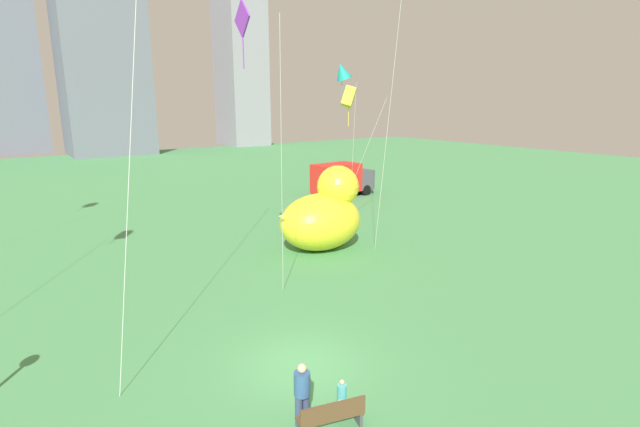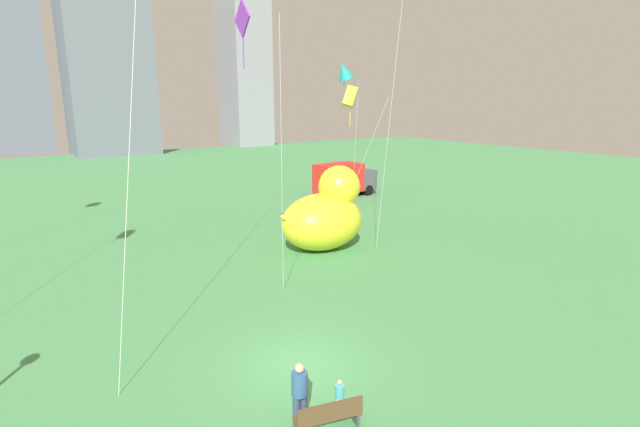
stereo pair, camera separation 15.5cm
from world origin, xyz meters
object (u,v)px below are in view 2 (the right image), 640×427
object	(u,v)px
person_adult	(300,391)
kite_yellow	(350,97)
kite_teal	(344,71)
person_child	(340,395)
kite_purple	(246,33)
giant_inflatable_duck	(325,214)
box_truck	(344,180)
park_bench	(329,415)

from	to	relation	value
person_adult	kite_yellow	xyz separation A→B (m)	(11.76, 13.35, 7.30)
person_adult	kite_teal	distance (m)	25.64
person_child	kite_purple	size ratio (longest dim) A/B	0.09
person_child	kite_purple	bearing A→B (deg)	80.36
person_adult	giant_inflatable_duck	distance (m)	14.78
kite_purple	person_child	bearing A→B (deg)	-99.64
person_child	kite_purple	distance (m)	12.45
kite_yellow	giant_inflatable_duck	bearing A→B (deg)	-151.06
person_adult	box_truck	distance (m)	29.71
giant_inflatable_duck	kite_teal	world-z (taller)	kite_teal
person_adult	kite_yellow	world-z (taller)	kite_yellow
park_bench	kite_yellow	xyz separation A→B (m)	(11.34, 14.04, 7.76)
person_adult	kite_yellow	size ratio (longest dim) A/B	0.19
giant_inflatable_duck	person_adult	bearing A→B (deg)	-127.06
person_child	kite_purple	xyz separation A→B (m)	(1.28, 7.54, 9.82)
person_child	kite_teal	distance (m)	25.38
park_bench	giant_inflatable_duck	xyz separation A→B (m)	(8.46, 12.45, 1.47)
park_bench	kite_yellow	world-z (taller)	kite_yellow
park_bench	box_truck	xyz separation A→B (m)	(18.27, 23.78, 0.96)
kite_yellow	park_bench	bearing A→B (deg)	-128.93
person_child	person_adult	bearing A→B (deg)	165.12
person_child	giant_inflatable_duck	world-z (taller)	giant_inflatable_duck
box_truck	kite_yellow	world-z (taller)	kite_yellow
park_bench	person_adult	size ratio (longest dim) A/B	1.04
giant_inflatable_duck	park_bench	bearing A→B (deg)	-124.21
kite_yellow	kite_teal	bearing A→B (deg)	56.68
person_child	giant_inflatable_duck	xyz separation A→B (m)	(7.84, 12.04, 1.39)
park_bench	giant_inflatable_duck	size ratio (longest dim) A/B	0.32
park_bench	giant_inflatable_duck	world-z (taller)	giant_inflatable_duck
box_truck	kite_teal	xyz separation A→B (m)	(-3.52, -4.54, 8.61)
box_truck	kite_teal	size ratio (longest dim) A/B	0.53
kite_purple	kite_teal	bearing A→B (deg)	41.30
person_adult	person_child	world-z (taller)	person_adult
park_bench	person_adult	bearing A→B (deg)	121.60
box_truck	giant_inflatable_duck	bearing A→B (deg)	-130.88
kite_teal	kite_yellow	size ratio (longest dim) A/B	1.20
person_child	giant_inflatable_duck	bearing A→B (deg)	56.94
person_child	box_truck	size ratio (longest dim) A/B	0.18
giant_inflatable_duck	kite_purple	size ratio (longest dim) A/B	0.48
person_child	kite_teal	xyz separation A→B (m)	(14.13, 18.83, 9.48)
park_bench	person_child	size ratio (longest dim) A/B	1.73
giant_inflatable_duck	kite_yellow	xyz separation A→B (m)	(2.88, 1.59, 6.28)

